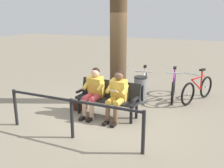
# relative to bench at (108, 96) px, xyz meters

# --- Properties ---
(ground_plane) EXTENTS (40.00, 40.00, 0.00)m
(ground_plane) POSITION_rel_bench_xyz_m (-0.02, 0.11, -0.51)
(ground_plane) COLOR gray
(bench) EXTENTS (1.61, 0.52, 0.87)m
(bench) POSITION_rel_bench_xyz_m (0.00, 0.00, 0.00)
(bench) COLOR black
(bench) RESTS_ON ground
(person_reading) EXTENTS (0.50, 0.77, 1.20)m
(person_reading) POSITION_rel_bench_xyz_m (-0.32, 0.17, 0.16)
(person_reading) COLOR gold
(person_reading) RESTS_ON ground
(person_companion) EXTENTS (0.50, 0.77, 1.20)m
(person_companion) POSITION_rel_bench_xyz_m (0.32, 0.16, 0.16)
(person_companion) COLOR gold
(person_companion) RESTS_ON ground
(handbag) EXTENTS (0.32, 0.20, 0.24)m
(handbag) POSITION_rel_bench_xyz_m (0.90, 0.06, -0.39)
(handbag) COLOR #3F1E14
(handbag) RESTS_ON ground
(tree_trunk) EXTENTS (0.46, 0.46, 3.61)m
(tree_trunk) POSITION_rel_bench_xyz_m (0.18, -1.01, 1.30)
(tree_trunk) COLOR #4C3823
(tree_trunk) RESTS_ON ground
(litter_bin) EXTENTS (0.38, 0.38, 0.76)m
(litter_bin) POSITION_rel_bench_xyz_m (-0.43, -1.20, -0.12)
(litter_bin) COLOR slate
(litter_bin) RESTS_ON ground
(bicycle_black) EXTENTS (0.73, 1.58, 0.94)m
(bicycle_black) POSITION_rel_bench_xyz_m (-1.90, -2.01, -0.15)
(bicycle_black) COLOR black
(bicycle_black) RESTS_ON ground
(bicycle_blue) EXTENTS (0.48, 1.67, 0.94)m
(bicycle_blue) POSITION_rel_bench_xyz_m (-1.22, -1.95, -0.15)
(bicycle_blue) COLOR black
(bicycle_blue) RESTS_ON ground
(bicycle_green) EXTENTS (0.57, 1.64, 0.94)m
(bicycle_green) POSITION_rel_bench_xyz_m (-0.36, -1.78, -0.15)
(bicycle_green) COLOR black
(bicycle_green) RESTS_ON ground
(railing_fence) EXTENTS (3.10, 0.09, 0.85)m
(railing_fence) POSITION_rel_bench_xyz_m (0.13, 1.43, 0.08)
(railing_fence) COLOR black
(railing_fence) RESTS_ON ground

